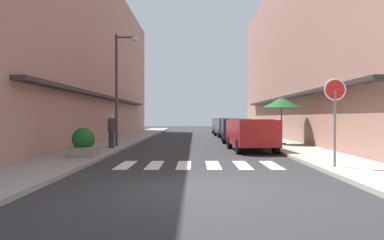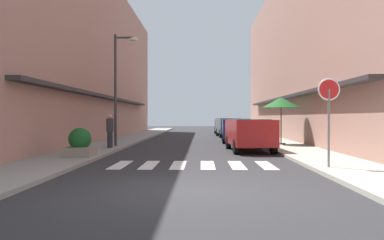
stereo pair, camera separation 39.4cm
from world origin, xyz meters
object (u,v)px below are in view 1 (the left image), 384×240
street_lamp (120,78)px  pedestrian_walking_near (111,130)px  parked_car_near (251,131)px  parked_car_far (227,125)px  parked_car_distant (221,124)px  cafe_umbrella (282,103)px  parked_car_mid (236,128)px  planter_corner (83,144)px  round_street_sign (335,99)px

street_lamp → pedestrian_walking_near: 2.82m
parked_car_near → parked_car_far: size_ratio=0.95×
parked_car_distant → cafe_umbrella: (2.07, -16.62, 1.42)m
parked_car_mid → planter_corner: 11.75m
street_lamp → parked_car_distant: bearing=70.6°
parked_car_mid → parked_car_far: same height
parked_car_near → street_lamp: size_ratio=0.76×
parked_car_near → parked_car_distant: size_ratio=1.00×
parked_car_distant → parked_car_near: bearing=-90.0°
round_street_sign → pedestrian_walking_near: bearing=140.2°
parked_car_distant → round_street_sign: (1.50, -25.81, 1.17)m
parked_car_mid → parked_car_distant: same height
parked_car_mid → cafe_umbrella: cafe_umbrella is taller
round_street_sign → parked_car_mid: bearing=96.9°
parked_car_near → cafe_umbrella: size_ratio=1.69×
parked_car_far → pedestrian_walking_near: (-6.53, -12.27, 0.03)m
parked_car_far → parked_car_distant: 6.86m
cafe_umbrella → planter_corner: (-8.75, -6.45, -1.75)m
planter_corner → pedestrian_walking_near: (0.15, 3.93, 0.37)m
parked_car_near → cafe_umbrella: bearing=54.7°
parked_car_near → street_lamp: (-6.34, 1.55, 2.61)m
parked_car_mid → parked_car_far: size_ratio=0.92×
parked_car_distant → pedestrian_walking_near: 20.21m
parked_car_far → parked_car_mid: bearing=-90.0°
planter_corner → pedestrian_walking_near: pedestrian_walking_near is taller
street_lamp → pedestrian_walking_near: (-0.18, -1.13, -2.57)m
round_street_sign → pedestrian_walking_near: 10.51m
planter_corner → street_lamp: bearing=86.2°
parked_car_near → parked_car_far: 12.69m
planter_corner → parked_car_distant: bearing=73.9°
street_lamp → planter_corner: street_lamp is taller
parked_car_distant → round_street_sign: round_street_sign is taller
parked_car_far → round_street_sign: bearing=-85.5°
cafe_umbrella → round_street_sign: bearing=-93.5°
parked_car_near → pedestrian_walking_near: size_ratio=2.66×
round_street_sign → parked_car_near: bearing=103.5°
round_street_sign → cafe_umbrella: round_street_sign is taller
round_street_sign → parked_car_distant: bearing=93.3°
parked_car_far → street_lamp: (-6.34, -11.14, 2.60)m
parked_car_mid → street_lamp: size_ratio=0.72×
parked_car_far → planter_corner: 17.53m
parked_car_near → pedestrian_walking_near: bearing=176.4°
cafe_umbrella → planter_corner: bearing=-143.6°
cafe_umbrella → street_lamp: bearing=-170.7°
parked_car_mid → street_lamp: 8.25m
parked_car_far → round_street_sign: (1.50, -18.95, 1.17)m
parked_car_mid → planter_corner: bearing=-124.7°
parked_car_near → parked_car_distant: (0.00, 19.55, 0.00)m
parked_car_far → street_lamp: size_ratio=0.79×
parked_car_far → cafe_umbrella: size_ratio=1.77×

